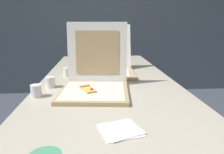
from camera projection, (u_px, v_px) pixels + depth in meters
The scene contains 8 objects.
wall_back at pixel (100, 11), 3.28m from camera, with size 10.00×0.10×2.60m, color #4C5660.
table at pixel (108, 85), 1.54m from camera, with size 0.93×2.22×0.72m.
pizza_box_front at pixel (95, 82), 1.24m from camera, with size 0.42×0.45×0.40m.
pizza_box_middle at pixel (109, 67), 1.69m from camera, with size 0.40×0.52×0.38m.
cup_white_mid at pixel (67, 72), 1.60m from camera, with size 0.06×0.06×0.07m, color white.
cup_white_near_left at pixel (36, 91), 1.16m from camera, with size 0.06×0.06×0.07m, color white.
cup_white_near_center at pixel (50, 82), 1.33m from camera, with size 0.06×0.06×0.07m, color white.
napkin_pile at pixel (121, 130), 0.80m from camera, with size 0.18×0.18×0.01m.
Camera 1 is at (-0.08, -0.86, 1.12)m, focal length 33.94 mm.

